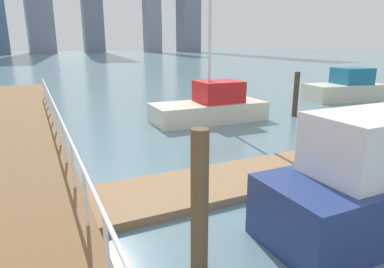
# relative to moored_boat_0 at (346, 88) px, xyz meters

# --- Properties ---
(ground_plane) EXTENTS (300.00, 300.00, 0.00)m
(ground_plane) POSITION_rel_moored_boat_0_xyz_m (-13.76, 3.47, -0.74)
(ground_plane) COLOR slate
(floating_dock) EXTENTS (10.50, 2.00, 0.18)m
(floating_dock) POSITION_rel_moored_boat_0_xyz_m (-12.01, -7.95, -0.65)
(floating_dock) COLOR #93704C
(floating_dock) RESTS_ON ground_plane
(boardwalk_railing) EXTENTS (0.06, 27.50, 1.08)m
(boardwalk_railing) POSITION_rel_moored_boat_0_xyz_m (-16.91, -7.44, 0.50)
(boardwalk_railing) COLOR white
(boardwalk_railing) RESTS_ON boardwalk
(dock_piling_0) EXTENTS (0.27, 0.27, 2.25)m
(dock_piling_0) POSITION_rel_moored_boat_0_xyz_m (-15.48, -10.53, 0.39)
(dock_piling_0) COLOR brown
(dock_piling_0) RESTS_ON ground_plane
(dock_piling_1) EXTENTS (0.25, 0.25, 2.11)m
(dock_piling_1) POSITION_rel_moored_boat_0_xyz_m (-6.22, -2.40, 0.32)
(dock_piling_1) COLOR #473826
(dock_piling_1) RESTS_ON ground_plane
(moored_boat_0) EXTENTS (4.96, 2.93, 1.96)m
(moored_boat_0) POSITION_rel_moored_boat_0_xyz_m (0.00, 0.00, 0.00)
(moored_boat_0) COLOR beige
(moored_boat_0) RESTS_ON ground_plane
(moored_boat_2) EXTENTS (5.17, 2.20, 9.54)m
(moored_boat_2) POSITION_rel_moored_boat_0_xyz_m (-10.31, -1.48, -0.05)
(moored_boat_2) COLOR beige
(moored_boat_2) RESTS_ON ground_plane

